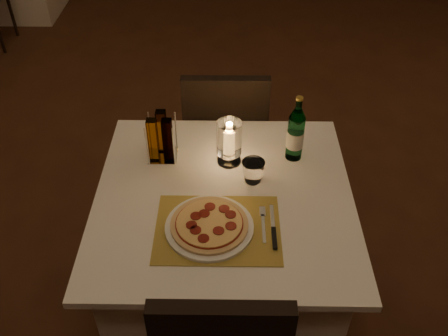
{
  "coord_description": "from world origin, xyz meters",
  "views": [
    {
      "loc": [
        -0.04,
        -2.21,
        2.07
      ],
      "look_at": [
        -0.06,
        -0.79,
        0.86
      ],
      "focal_mm": 40.0,
      "sensor_mm": 36.0,
      "label": 1
    }
  ],
  "objects_px": {
    "main_table": "(224,256)",
    "plate": "(209,227)",
    "chair_far": "(226,127)",
    "tumbler": "(253,171)",
    "water_bottle": "(296,134)",
    "pizza": "(209,224)",
    "hurricane_candle": "(229,139)"
  },
  "relations": [
    {
      "from": "main_table",
      "to": "pizza",
      "type": "relative_size",
      "value": 3.57
    },
    {
      "from": "main_table",
      "to": "plate",
      "type": "height_order",
      "value": "plate"
    },
    {
      "from": "main_table",
      "to": "tumbler",
      "type": "distance_m",
      "value": 0.44
    },
    {
      "from": "main_table",
      "to": "chair_far",
      "type": "height_order",
      "value": "chair_far"
    },
    {
      "from": "main_table",
      "to": "plate",
      "type": "bearing_deg",
      "value": -105.52
    },
    {
      "from": "pizza",
      "to": "chair_far",
      "type": "bearing_deg",
      "value": 86.81
    },
    {
      "from": "tumbler",
      "to": "water_bottle",
      "type": "distance_m",
      "value": 0.24
    },
    {
      "from": "hurricane_candle",
      "to": "water_bottle",
      "type": "bearing_deg",
      "value": 7.51
    },
    {
      "from": "pizza",
      "to": "main_table",
      "type": "bearing_deg",
      "value": 74.51
    },
    {
      "from": "main_table",
      "to": "hurricane_candle",
      "type": "distance_m",
      "value": 0.52
    },
    {
      "from": "tumbler",
      "to": "water_bottle",
      "type": "xyz_separation_m",
      "value": [
        0.18,
        0.15,
        0.07
      ]
    },
    {
      "from": "chair_far",
      "to": "water_bottle",
      "type": "distance_m",
      "value": 0.64
    },
    {
      "from": "plate",
      "to": "tumbler",
      "type": "relative_size",
      "value": 3.51
    },
    {
      "from": "chair_far",
      "to": "water_bottle",
      "type": "xyz_separation_m",
      "value": [
        0.29,
        -0.47,
        0.31
      ]
    },
    {
      "from": "chair_far",
      "to": "pizza",
      "type": "bearing_deg",
      "value": -93.19
    },
    {
      "from": "water_bottle",
      "to": "plate",
      "type": "bearing_deg",
      "value": -129.01
    },
    {
      "from": "pizza",
      "to": "water_bottle",
      "type": "distance_m",
      "value": 0.55
    },
    {
      "from": "main_table",
      "to": "plate",
      "type": "relative_size",
      "value": 3.12
    },
    {
      "from": "plate",
      "to": "tumbler",
      "type": "height_order",
      "value": "tumbler"
    },
    {
      "from": "chair_far",
      "to": "tumbler",
      "type": "bearing_deg",
      "value": -79.62
    },
    {
      "from": "chair_far",
      "to": "water_bottle",
      "type": "relative_size",
      "value": 3.05
    },
    {
      "from": "chair_far",
      "to": "pizza",
      "type": "xyz_separation_m",
      "value": [
        -0.05,
        -0.89,
        0.22
      ]
    },
    {
      "from": "main_table",
      "to": "tumbler",
      "type": "bearing_deg",
      "value": 38.21
    },
    {
      "from": "plate",
      "to": "pizza",
      "type": "height_order",
      "value": "pizza"
    },
    {
      "from": "pizza",
      "to": "tumbler",
      "type": "xyz_separation_m",
      "value": [
        0.16,
        0.27,
        0.02
      ]
    },
    {
      "from": "plate",
      "to": "water_bottle",
      "type": "relative_size",
      "value": 1.09
    },
    {
      "from": "plate",
      "to": "water_bottle",
      "type": "distance_m",
      "value": 0.55
    },
    {
      "from": "main_table",
      "to": "chair_far",
      "type": "xyz_separation_m",
      "value": [
        0.0,
        0.71,
        0.18
      ]
    },
    {
      "from": "main_table",
      "to": "pizza",
      "type": "xyz_separation_m",
      "value": [
        -0.05,
        -0.18,
        0.39
      ]
    },
    {
      "from": "plate",
      "to": "pizza",
      "type": "relative_size",
      "value": 1.14
    },
    {
      "from": "main_table",
      "to": "water_bottle",
      "type": "distance_m",
      "value": 0.61
    },
    {
      "from": "chair_far",
      "to": "plate",
      "type": "xyz_separation_m",
      "value": [
        -0.05,
        -0.89,
        0.2
      ]
    }
  ]
}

